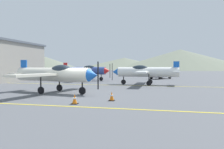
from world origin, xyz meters
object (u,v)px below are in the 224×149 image
traffic_cone_front (75,99)px  traffic_cone_side (112,96)px  airplane_far (86,70)px  airplane_mid (145,72)px  airplane_near (55,74)px  car_sedan (161,74)px

traffic_cone_front → traffic_cone_side: size_ratio=1.00×
airplane_far → airplane_mid: bearing=-32.0°
airplane_far → traffic_cone_front: airplane_far is taller
traffic_cone_front → airplane_far: bearing=108.3°
airplane_near → airplane_far: size_ratio=1.00×
airplane_near → airplane_mid: same height
airplane_mid → car_sedan: size_ratio=2.02×
airplane_mid → car_sedan: bearing=82.8°
airplane_far → traffic_cone_front: bearing=-71.7°
airplane_mid → airplane_far: size_ratio=0.99×
airplane_mid → traffic_cone_front: airplane_mid is taller
airplane_far → car_sedan: bearing=30.9°
airplane_near → car_sedan: bearing=69.9°
airplane_near → airplane_far: same height
car_sedan → traffic_cone_side: bearing=-96.1°
traffic_cone_front → airplane_near: bearing=127.9°
airplane_mid → traffic_cone_side: airplane_mid is taller
airplane_near → car_sedan: 23.92m
traffic_cone_front → traffic_cone_side: (1.83, 1.70, 0.00)m
traffic_cone_front → traffic_cone_side: same height
airplane_near → traffic_cone_front: 6.12m
airplane_far → traffic_cone_front: 21.56m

